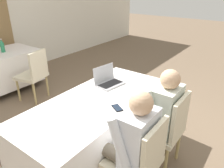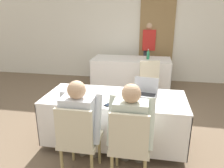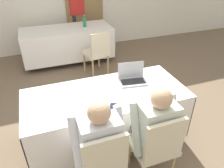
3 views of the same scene
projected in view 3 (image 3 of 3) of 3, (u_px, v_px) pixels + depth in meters
name	position (u px, v px, depth m)	size (l,w,h in m)	color
ground_plane	(107.00, 138.00, 2.98)	(24.00, 24.00, 0.00)	brown
conference_table_near	(106.00, 105.00, 2.68)	(1.94, 0.85, 0.74)	white
conference_table_far	(67.00, 36.00, 4.76)	(1.94, 0.85, 0.74)	white
laptop	(132.00, 78.00, 2.79)	(0.37, 0.30, 0.23)	#99999E
cell_phone	(113.00, 107.00, 2.35)	(0.14, 0.16, 0.01)	black
paper_beside_laptop	(111.00, 94.00, 2.56)	(0.25, 0.32, 0.00)	white
paper_centre_table	(46.00, 112.00, 2.28)	(0.23, 0.31, 0.00)	white
water_bottle	(84.00, 22.00, 4.72)	(0.08, 0.08, 0.25)	#288456
chair_near_left	(102.00, 161.00, 2.04)	(0.44, 0.44, 0.91)	tan
chair_near_right	(156.00, 145.00, 2.21)	(0.44, 0.44, 0.91)	tan
chair_far_spare	(97.00, 51.00, 4.24)	(0.54, 0.54, 0.91)	tan
person_checkered_shirt	(98.00, 141.00, 2.04)	(0.50, 0.52, 1.17)	#665B4C
person_white_shirt	(153.00, 127.00, 2.21)	(0.50, 0.52, 1.17)	#665B4C
person_red_shirt	(76.00, 11.00, 5.27)	(0.36, 0.24, 1.59)	#33333D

